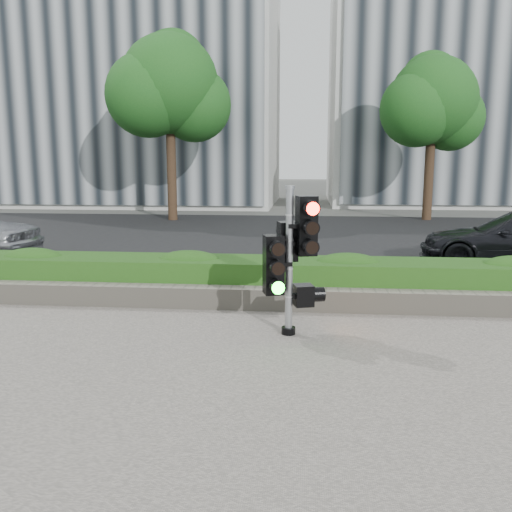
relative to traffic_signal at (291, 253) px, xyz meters
name	(u,v)px	position (x,y,z in m)	size (l,w,h in m)	color
ground	(240,352)	(-0.60, -0.71, -1.14)	(120.00, 120.00, 0.00)	#51514C
sidewalk	(201,459)	(-0.60, -3.21, -1.13)	(16.00, 11.00, 0.03)	#9E9389
road	(281,238)	(-0.60, 9.29, -1.13)	(60.00, 13.00, 0.02)	black
curb	(262,288)	(-0.60, 2.44, -1.08)	(60.00, 0.25, 0.12)	gray
stone_wall	(255,298)	(-0.60, 1.19, -0.94)	(12.00, 0.32, 0.34)	gray
hedge	(259,279)	(-0.60, 1.84, -0.77)	(12.00, 1.00, 0.68)	#3D892A
building_left	(126,62)	(-9.60, 22.29, 6.36)	(16.00, 9.00, 15.00)	#B7B7B2
building_right	(499,91)	(10.40, 24.29, 4.86)	(18.00, 10.00, 12.00)	#B7B7B2
tree_left	(169,88)	(-5.12, 13.85, 3.90)	(4.61, 4.03, 7.34)	black
tree_right	(432,103)	(4.88, 14.84, 3.34)	(4.10, 3.58, 6.53)	black
traffic_signal	(291,253)	(0.00, 0.00, 0.00)	(0.73, 0.62, 2.01)	black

